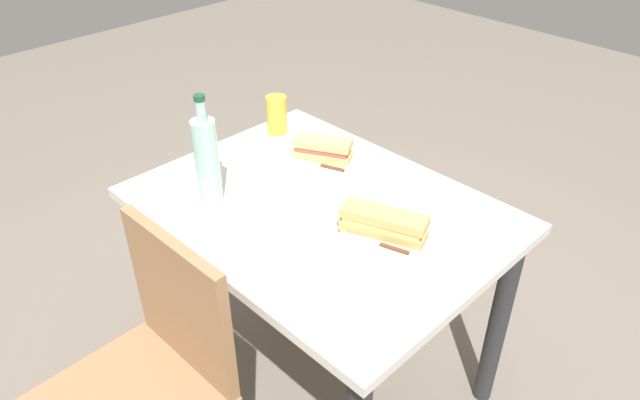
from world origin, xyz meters
TOP-DOWN VIEW (x-y plane):
  - ground_plane at (0.00, 0.00)m, footprint 8.00×8.00m
  - dining_table at (0.00, 0.00)m, footprint 1.04×0.78m
  - chair_far at (0.00, 0.59)m, footprint 0.41×0.41m
  - plate_near at (0.17, -0.18)m, footprint 0.23×0.23m
  - baguette_sandwich_near at (0.17, -0.18)m, footprint 0.20×0.15m
  - knife_near at (0.14, -0.14)m, footprint 0.17×0.07m
  - plate_far at (-0.23, -0.01)m, footprint 0.23×0.23m
  - baguette_sandwich_far at (-0.23, -0.01)m, footprint 0.24×0.15m
  - knife_far at (-0.25, 0.03)m, footprint 0.18×0.06m
  - water_bottle at (0.24, 0.21)m, footprint 0.07×0.07m
  - beer_glass at (0.43, -0.22)m, footprint 0.07×0.07m

SIDE VIEW (x-z plane):
  - ground_plane at x=0.00m, z-range 0.00..0.00m
  - chair_far at x=0.00m, z-range 0.07..0.94m
  - dining_table at x=0.00m, z-range 0.24..0.97m
  - plate_near at x=0.17m, z-range 0.73..0.74m
  - plate_far at x=-0.23m, z-range 0.73..0.74m
  - knife_near at x=0.14m, z-range 0.74..0.75m
  - knife_far at x=-0.25m, z-range 0.74..0.75m
  - baguette_sandwich_near at x=0.17m, z-range 0.74..0.81m
  - baguette_sandwich_far at x=-0.23m, z-range 0.74..0.81m
  - beer_glass at x=0.43m, z-range 0.73..0.86m
  - water_bottle at x=0.24m, z-range 0.70..1.03m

